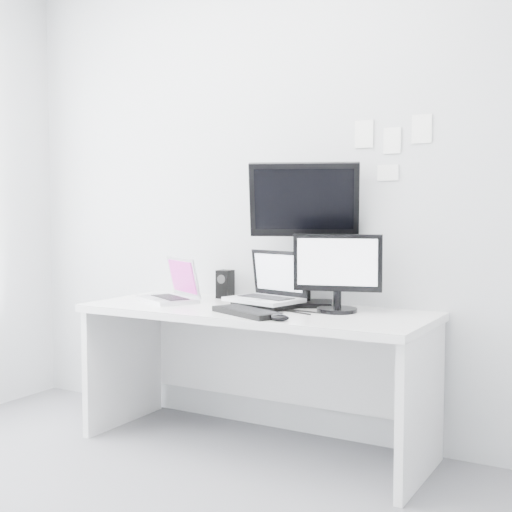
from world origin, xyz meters
name	(u,v)px	position (x,y,z in m)	size (l,w,h in m)	color
back_wall	(286,188)	(0.00, 1.60, 1.35)	(3.60, 3.60, 0.00)	silver
desk	(255,379)	(0.00, 1.25, 0.36)	(1.80, 0.70, 0.73)	white
macbook	(167,279)	(-0.54, 1.24, 0.86)	(0.34, 0.25, 0.25)	silver
speaker	(225,284)	(-0.34, 1.51, 0.81)	(0.08, 0.08, 0.16)	black
dell_laptop	(264,278)	(0.02, 1.30, 0.88)	(0.36, 0.28, 0.30)	#B6B8BD
rear_monitor	(304,233)	(0.18, 1.46, 1.11)	(0.56, 0.20, 0.77)	black
samsung_monitor	(337,272)	(0.41, 1.34, 0.93)	(0.44, 0.20, 0.40)	black
keyboard	(246,312)	(0.07, 1.05, 0.74)	(0.40, 0.14, 0.03)	black
mouse	(280,317)	(0.29, 0.97, 0.75)	(0.10, 0.06, 0.03)	black
wall_note_0	(364,134)	(0.45, 1.59, 1.62)	(0.10, 0.00, 0.14)	white
wall_note_1	(392,141)	(0.60, 1.59, 1.58)	(0.09, 0.00, 0.13)	white
wall_note_2	(422,129)	(0.75, 1.59, 1.63)	(0.10, 0.00, 0.14)	white
wall_note_3	(388,173)	(0.58, 1.59, 1.42)	(0.11, 0.00, 0.08)	white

